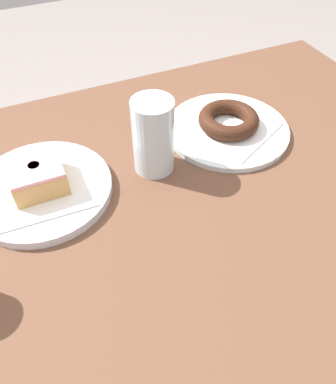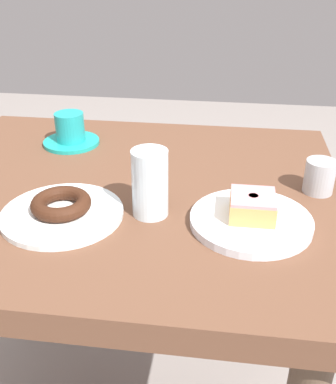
{
  "view_description": "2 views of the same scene",
  "coord_description": "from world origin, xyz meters",
  "px_view_note": "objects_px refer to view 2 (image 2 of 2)",
  "views": [
    {
      "loc": [
        -0.25,
        -0.36,
        1.21
      ],
      "look_at": [
        -0.09,
        -0.0,
        0.79
      ],
      "focal_mm": 36.08,
      "sensor_mm": 36.0,
      "label": 1
    },
    {
      "loc": [
        -0.21,
        0.86,
        1.22
      ],
      "look_at": [
        -0.1,
        0.06,
        0.77
      ],
      "focal_mm": 43.35,
      "sensor_mm": 36.0,
      "label": 2
    }
  ],
  "objects_px": {
    "water_glass": "(150,183)",
    "sugar_jar": "(320,177)",
    "plate_glazed_square": "(251,221)",
    "coffee_cup": "(70,132)",
    "donut_glazed_square": "(252,206)",
    "plate_chocolate_ring": "(62,214)",
    "donut_chocolate_ring": "(61,204)"
  },
  "relations": [
    {
      "from": "plate_chocolate_ring",
      "to": "coffee_cup",
      "type": "bearing_deg",
      "value": -74.58
    },
    {
      "from": "water_glass",
      "to": "plate_glazed_square",
      "type": "bearing_deg",
      "value": 175.68
    },
    {
      "from": "plate_glazed_square",
      "to": "water_glass",
      "type": "bearing_deg",
      "value": -4.32
    },
    {
      "from": "water_glass",
      "to": "coffee_cup",
      "type": "xyz_separation_m",
      "value": [
        0.26,
        -0.32,
        -0.03
      ]
    },
    {
      "from": "water_glass",
      "to": "donut_glazed_square",
      "type": "bearing_deg",
      "value": 175.68
    },
    {
      "from": "water_glass",
      "to": "plate_chocolate_ring",
      "type": "bearing_deg",
      "value": 11.4
    },
    {
      "from": "donut_chocolate_ring",
      "to": "plate_chocolate_ring",
      "type": "bearing_deg",
      "value": 0.0
    },
    {
      "from": "sugar_jar",
      "to": "plate_glazed_square",
      "type": "bearing_deg",
      "value": 46.62
    },
    {
      "from": "coffee_cup",
      "to": "donut_chocolate_ring",
      "type": "bearing_deg",
      "value": 105.42
    },
    {
      "from": "sugar_jar",
      "to": "donut_glazed_square",
      "type": "bearing_deg",
      "value": 46.62
    },
    {
      "from": "donut_glazed_square",
      "to": "donut_chocolate_ring",
      "type": "distance_m",
      "value": 0.36
    },
    {
      "from": "plate_glazed_square",
      "to": "donut_chocolate_ring",
      "type": "relative_size",
      "value": 1.99
    },
    {
      "from": "donut_glazed_square",
      "to": "plate_chocolate_ring",
      "type": "relative_size",
      "value": 0.35
    },
    {
      "from": "donut_glazed_square",
      "to": "sugar_jar",
      "type": "height_order",
      "value": "sugar_jar"
    },
    {
      "from": "plate_chocolate_ring",
      "to": "water_glass",
      "type": "relative_size",
      "value": 1.77
    },
    {
      "from": "water_glass",
      "to": "sugar_jar",
      "type": "distance_m",
      "value": 0.36
    },
    {
      "from": "donut_chocolate_ring",
      "to": "water_glass",
      "type": "relative_size",
      "value": 0.86
    },
    {
      "from": "donut_chocolate_ring",
      "to": "coffee_cup",
      "type": "bearing_deg",
      "value": -74.58
    },
    {
      "from": "plate_glazed_square",
      "to": "plate_chocolate_ring",
      "type": "bearing_deg",
      "value": 3.04
    },
    {
      "from": "plate_glazed_square",
      "to": "donut_glazed_square",
      "type": "bearing_deg",
      "value": 90.0
    },
    {
      "from": "plate_glazed_square",
      "to": "coffee_cup",
      "type": "bearing_deg",
      "value": -36.11
    },
    {
      "from": "plate_glazed_square",
      "to": "plate_chocolate_ring",
      "type": "xyz_separation_m",
      "value": [
        0.36,
        0.02,
        -0.0
      ]
    },
    {
      "from": "plate_chocolate_ring",
      "to": "water_glass",
      "type": "distance_m",
      "value": 0.18
    },
    {
      "from": "plate_glazed_square",
      "to": "sugar_jar",
      "type": "bearing_deg",
      "value": -133.38
    },
    {
      "from": "donut_glazed_square",
      "to": "sugar_jar",
      "type": "bearing_deg",
      "value": -133.38
    },
    {
      "from": "plate_chocolate_ring",
      "to": "sugar_jar",
      "type": "height_order",
      "value": "sugar_jar"
    },
    {
      "from": "donut_glazed_square",
      "to": "donut_chocolate_ring",
      "type": "height_order",
      "value": "donut_glazed_square"
    },
    {
      "from": "plate_chocolate_ring",
      "to": "sugar_jar",
      "type": "distance_m",
      "value": 0.53
    },
    {
      "from": "plate_glazed_square",
      "to": "sugar_jar",
      "type": "height_order",
      "value": "sugar_jar"
    },
    {
      "from": "donut_chocolate_ring",
      "to": "plate_glazed_square",
      "type": "bearing_deg",
      "value": -176.96
    },
    {
      "from": "plate_glazed_square",
      "to": "donut_chocolate_ring",
      "type": "distance_m",
      "value": 0.36
    },
    {
      "from": "plate_glazed_square",
      "to": "donut_glazed_square",
      "type": "distance_m",
      "value": 0.03
    }
  ]
}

